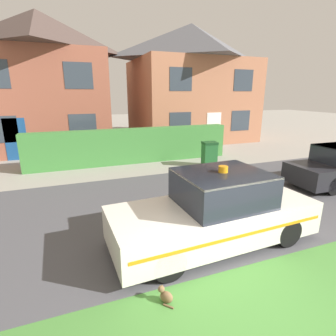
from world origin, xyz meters
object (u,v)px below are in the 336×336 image
at_px(cat, 165,296).
at_px(wheelie_bin, 209,154).
at_px(house_right, 190,83).
at_px(house_left, 43,80).
at_px(police_car, 216,212).

distance_m(cat, wheelie_bin, 8.54).
xyz_separation_m(house_right, wheelie_bin, (-2.50, -7.46, -3.42)).
height_order(house_right, wheelie_bin, house_right).
bearing_deg(house_left, wheelie_bin, -47.56).
xyz_separation_m(police_car, house_left, (-4.03, 13.57, 3.26)).
distance_m(police_car, cat, 2.21).
relative_size(cat, wheelie_bin, 0.29).
distance_m(house_left, house_right, 9.64).
height_order(house_left, house_right, house_left).
bearing_deg(house_right, wheelie_bin, -108.49).
relative_size(cat, house_right, 0.04).
bearing_deg(police_car, wheelie_bin, -120.61).
bearing_deg(cat, wheelie_bin, -76.57).
distance_m(police_car, house_left, 14.52).
bearing_deg(house_left, cat, -80.97).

